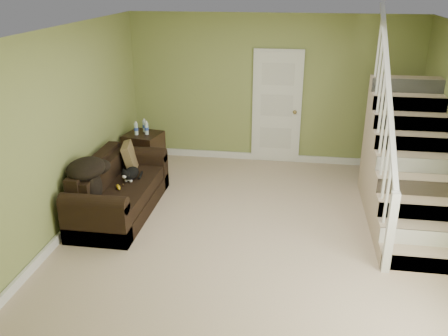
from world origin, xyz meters
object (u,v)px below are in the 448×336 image
(side_table, at_px, (144,152))
(banana, at_px, (118,187))
(sofa, at_px, (118,192))
(cat, at_px, (131,174))

(side_table, xyz_separation_m, banana, (0.18, -1.71, 0.11))
(side_table, bearing_deg, sofa, -86.23)
(side_table, bearing_deg, banana, -84.05)
(sofa, relative_size, cat, 4.00)
(sofa, xyz_separation_m, side_table, (-0.10, 1.56, 0.04))
(side_table, height_order, cat, side_table)
(sofa, distance_m, side_table, 1.57)
(sofa, bearing_deg, banana, -62.33)
(sofa, bearing_deg, cat, 51.41)
(cat, xyz_separation_m, banana, (-0.07, -0.32, -0.07))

